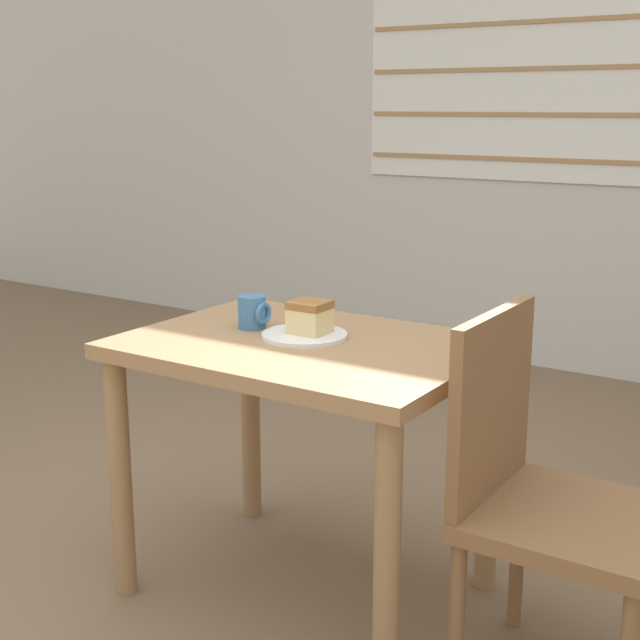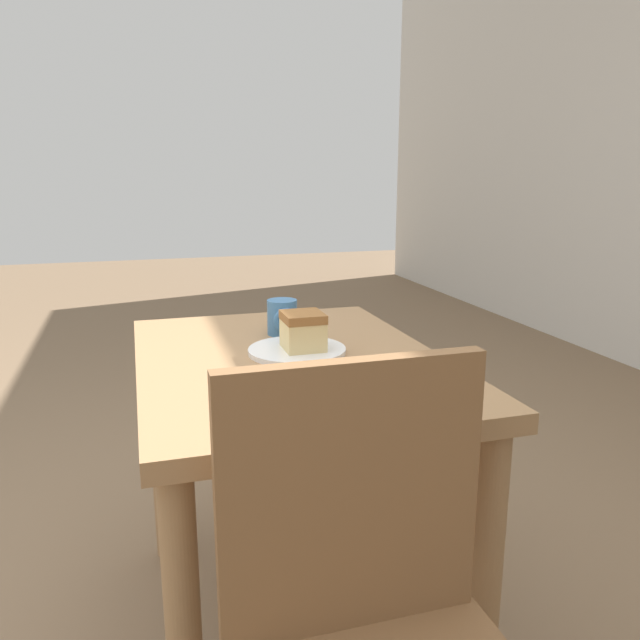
% 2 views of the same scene
% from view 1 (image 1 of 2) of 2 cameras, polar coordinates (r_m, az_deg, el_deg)
% --- Properties ---
extents(wall_back, '(10.00, 0.10, 2.80)m').
position_cam_1_polar(wall_back, '(4.47, 17.78, 14.35)').
color(wall_back, beige).
rests_on(wall_back, ground_plane).
extents(dining_table_near, '(0.91, 0.67, 0.71)m').
position_cam_1_polar(dining_table_near, '(2.33, -0.92, -4.19)').
color(dining_table_near, '#9E754C').
rests_on(dining_table_near, ground_plane).
extents(chair_near_window, '(0.43, 0.43, 0.86)m').
position_cam_1_polar(chair_near_window, '(2.07, 14.00, -10.58)').
color(chair_near_window, brown).
rests_on(chair_near_window, ground_plane).
extents(plate, '(0.23, 0.23, 0.01)m').
position_cam_1_polar(plate, '(2.33, -1.01, -0.99)').
color(plate, white).
rests_on(plate, dining_table_near).
extents(cake_slice, '(0.10, 0.09, 0.08)m').
position_cam_1_polar(cake_slice, '(2.32, -0.66, 0.20)').
color(cake_slice, '#E5CC89').
rests_on(cake_slice, plate).
extents(coffee_mug, '(0.08, 0.08, 0.09)m').
position_cam_1_polar(coffee_mug, '(2.42, -4.31, 0.50)').
color(coffee_mug, teal).
rests_on(coffee_mug, dining_table_near).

